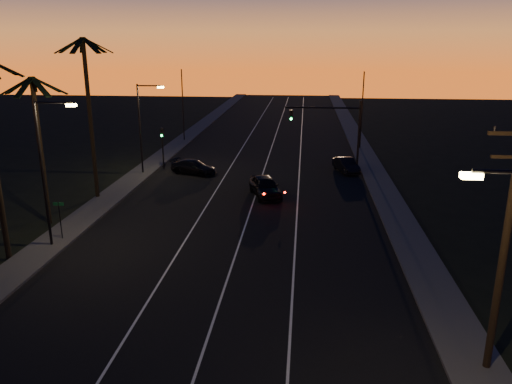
# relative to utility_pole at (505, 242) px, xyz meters

# --- Properties ---
(road) EXTENTS (20.00, 170.00, 0.01)m
(road) POSITION_rel_utility_pole_xyz_m (-11.60, 20.00, -5.31)
(road) COLOR black
(road) RESTS_ON ground
(sidewalk_left) EXTENTS (2.40, 170.00, 0.16)m
(sidewalk_left) POSITION_rel_utility_pole_xyz_m (-22.80, 20.00, -5.24)
(sidewalk_left) COLOR #3D3D3A
(sidewalk_left) RESTS_ON ground
(sidewalk_right) EXTENTS (2.40, 170.00, 0.16)m
(sidewalk_right) POSITION_rel_utility_pole_xyz_m (-0.40, 20.00, -5.24)
(sidewalk_right) COLOR #3D3D3A
(sidewalk_right) RESTS_ON ground
(lane_stripe_left) EXTENTS (0.12, 160.00, 0.01)m
(lane_stripe_left) POSITION_rel_utility_pole_xyz_m (-14.60, 20.00, -5.30)
(lane_stripe_left) COLOR silver
(lane_stripe_left) RESTS_ON road
(lane_stripe_mid) EXTENTS (0.12, 160.00, 0.01)m
(lane_stripe_mid) POSITION_rel_utility_pole_xyz_m (-11.10, 20.00, -5.30)
(lane_stripe_mid) COLOR silver
(lane_stripe_mid) RESTS_ON road
(lane_stripe_right) EXTENTS (0.12, 160.00, 0.01)m
(lane_stripe_right) POSITION_rel_utility_pole_xyz_m (-7.60, 20.00, -5.30)
(lane_stripe_right) COLOR silver
(lane_stripe_right) RESTS_ON road
(palm_mid) EXTENTS (4.25, 4.16, 10.03)m
(palm_mid) POSITION_rel_utility_pole_xyz_m (-24.80, 14.00, 0.94)
(palm_mid) COLOR black
(palm_mid) RESTS_ON ground
(palm_far) EXTENTS (4.25, 4.16, 12.53)m
(palm_far) POSITION_rel_utility_pole_xyz_m (-23.80, 20.00, 2.30)
(palm_far) COLOR black
(palm_far) RESTS_ON ground
(streetlight_left_near) EXTENTS (2.55, 0.26, 9.00)m
(streetlight_left_near) POSITION_rel_utility_pole_xyz_m (-22.30, 10.00, 0.01)
(streetlight_left_near) COLOR black
(streetlight_left_near) RESTS_ON ground
(streetlight_left_far) EXTENTS (2.55, 0.26, 8.50)m
(streetlight_left_far) POSITION_rel_utility_pole_xyz_m (-22.29, 28.00, -0.25)
(streetlight_left_far) COLOR black
(streetlight_left_far) RESTS_ON ground
(street_sign) EXTENTS (0.70, 0.06, 2.60)m
(street_sign) POSITION_rel_utility_pole_xyz_m (-22.40, 11.00, -3.66)
(street_sign) COLOR black
(street_sign) RESTS_ON ground
(utility_pole) EXTENTS (2.20, 0.28, 10.00)m
(utility_pole) POSITION_rel_utility_pole_xyz_m (0.00, 0.00, 0.00)
(utility_pole) COLOR black
(utility_pole) RESTS_ON ground
(signal_mast) EXTENTS (7.10, 0.41, 7.00)m
(signal_mast) POSITION_rel_utility_pole_xyz_m (-4.46, 29.99, -0.53)
(signal_mast) COLOR black
(signal_mast) RESTS_ON ground
(signal_post) EXTENTS (0.28, 0.37, 4.20)m
(signal_post) POSITION_rel_utility_pole_xyz_m (-21.10, 29.98, -2.42)
(signal_post) COLOR black
(signal_post) RESTS_ON ground
(far_pole_left) EXTENTS (0.14, 0.14, 9.00)m
(far_pole_left) POSITION_rel_utility_pole_xyz_m (-22.60, 45.00, -0.82)
(far_pole_left) COLOR black
(far_pole_left) RESTS_ON ground
(far_pole_right) EXTENTS (0.14, 0.14, 9.00)m
(far_pole_right) POSITION_rel_utility_pole_xyz_m (-0.60, 42.00, -0.82)
(far_pole_right) COLOR black
(far_pole_right) RESTS_ON ground
(lead_car) EXTENTS (3.51, 5.71, 1.65)m
(lead_car) POSITION_rel_utility_pole_xyz_m (-10.29, 21.86, -4.48)
(lead_car) COLOR black
(lead_car) RESTS_ON road
(right_car) EXTENTS (2.58, 4.38, 1.36)m
(right_car) POSITION_rel_utility_pole_xyz_m (-3.08, 30.66, -4.62)
(right_car) COLOR black
(right_car) RESTS_ON road
(cross_car) EXTENTS (4.95, 3.32, 1.33)m
(cross_car) POSITION_rel_utility_pole_xyz_m (-17.71, 28.45, -4.64)
(cross_car) COLOR black
(cross_car) RESTS_ON road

